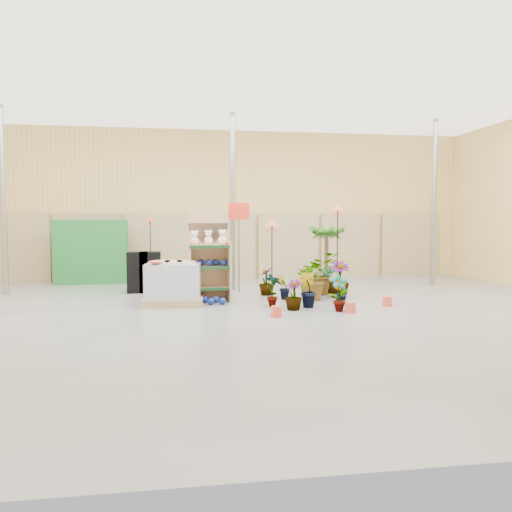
{
  "coord_description": "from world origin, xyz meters",
  "views": [
    {
      "loc": [
        -1.33,
        -9.21,
        1.76
      ],
      "look_at": [
        0.3,
        1.5,
        1.0
      ],
      "focal_mm": 35.0,
      "sensor_mm": 36.0,
      "label": 1
    }
  ],
  "objects_px": {
    "display_shelf": "(208,256)",
    "bird_table_front": "(272,226)",
    "pallet_stack": "(174,283)",
    "potted_plant_2": "(313,279)"
  },
  "relations": [
    {
      "from": "display_shelf",
      "to": "bird_table_front",
      "type": "bearing_deg",
      "value": -23.19
    },
    {
      "from": "bird_table_front",
      "to": "pallet_stack",
      "type": "bearing_deg",
      "value": 178.46
    },
    {
      "from": "display_shelf",
      "to": "pallet_stack",
      "type": "relative_size",
      "value": 1.64
    },
    {
      "from": "display_shelf",
      "to": "potted_plant_2",
      "type": "height_order",
      "value": "display_shelf"
    },
    {
      "from": "display_shelf",
      "to": "bird_table_front",
      "type": "height_order",
      "value": "display_shelf"
    },
    {
      "from": "bird_table_front",
      "to": "display_shelf",
      "type": "bearing_deg",
      "value": 161.78
    },
    {
      "from": "display_shelf",
      "to": "pallet_stack",
      "type": "xyz_separation_m",
      "value": [
        -0.76,
        -0.39,
        -0.55
      ]
    },
    {
      "from": "display_shelf",
      "to": "potted_plant_2",
      "type": "xyz_separation_m",
      "value": [
        2.32,
        -0.26,
        -0.52
      ]
    },
    {
      "from": "bird_table_front",
      "to": "potted_plant_2",
      "type": "relative_size",
      "value": 1.9
    },
    {
      "from": "display_shelf",
      "to": "pallet_stack",
      "type": "bearing_deg",
      "value": -157.9
    }
  ]
}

